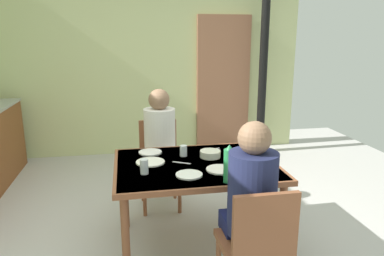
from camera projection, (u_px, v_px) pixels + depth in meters
The scene contains 21 objects.
ground_plane at pixel (163, 253), 2.91m from camera, with size 7.09×7.09×0.00m, color #BCB9B5.
wall_back at pixel (141, 57), 5.17m from camera, with size 4.69×0.10×2.81m, color #C5CD8D.
door_wooden at pixel (223, 84), 5.40m from camera, with size 0.80×0.05×2.00m, color #9D6448.
stove_pipe_column at pixel (264, 57), 5.14m from camera, with size 0.12×0.12×2.81m, color black.
dining_table at pixel (195, 172), 2.86m from camera, with size 1.26×0.97×0.72m.
chair_near_diner at pixel (257, 244), 2.14m from camera, with size 0.40×0.40×0.87m.
chair_far_diner at pixel (159, 158), 3.66m from camera, with size 0.40×0.40×0.87m.
person_near_diner at pixel (251, 191), 2.20m from camera, with size 0.30×0.37×0.77m.
person_far_diner at pixel (160, 135), 3.46m from camera, with size 0.30×0.37×0.77m.
water_bottle_green_near at pixel (229, 165), 2.45m from camera, with size 0.07×0.07×0.27m.
serving_bowl_center at pixel (210, 154), 2.99m from camera, with size 0.17×0.17×0.06m, color silver.
dinner_plate_near_left at pixel (220, 169), 2.70m from camera, with size 0.21×0.21×0.01m, color white.
dinner_plate_near_right at pixel (189, 175), 2.59m from camera, with size 0.19×0.19×0.01m, color white.
dinner_plate_far_center at pixel (150, 162), 2.86m from camera, with size 0.23×0.23×0.01m, color white.
dinner_plate_far_side at pixel (150, 152), 3.10m from camera, with size 0.20×0.20×0.01m, color white.
drinking_glass_by_near_diner at pixel (144, 167), 2.62m from camera, with size 0.06×0.06×0.11m, color silver.
drinking_glass_by_far_diner at pixel (183, 151), 3.01m from camera, with size 0.06×0.06×0.09m, color silver.
drinking_glass_spare_center at pixel (253, 160), 2.75m from camera, with size 0.06×0.06×0.11m, color silver.
bread_plate_sliced at pixel (239, 155), 3.00m from camera, with size 0.19×0.19×0.02m, color #DBB77A.
cutlery_knife_near at pixel (182, 163), 2.85m from camera, with size 0.15×0.02×0.00m, color silver.
cutlery_fork_near at pixel (213, 149), 3.19m from camera, with size 0.15×0.02×0.00m, color silver.
Camera 1 is at (-0.24, -2.58, 1.69)m, focal length 33.82 mm.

